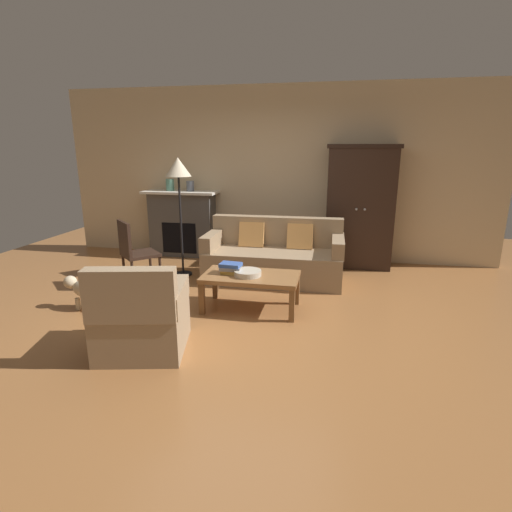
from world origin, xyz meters
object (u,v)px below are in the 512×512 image
armoire (360,207)px  armchair_near_left (141,320)px  fruit_bowl (248,273)px  mantel_vase_slate (190,186)px  side_chair_wooden (134,249)px  book_stack (231,268)px  fireplace (182,223)px  floor_lamp (178,174)px  couch (274,258)px  mantel_vase_jade (170,185)px  dog (86,289)px  coffee_table (251,279)px

armoire → armchair_near_left: 3.90m
armoire → fruit_bowl: size_ratio=5.98×
mantel_vase_slate → side_chair_wooden: (-0.22, -1.64, -0.69)m
fruit_bowl → armchair_near_left: (-0.74, -1.15, -0.14)m
book_stack → fireplace: bearing=123.8°
fireplace → floor_lamp: bearing=-69.2°
floor_lamp → armoire: bearing=21.5°
couch → mantel_vase_slate: bearing=147.8°
armoire → fireplace: bearing=178.5°
armchair_near_left → floor_lamp: bearing=102.2°
mantel_vase_jade → floor_lamp: bearing=-60.9°
armoire → side_chair_wooden: 3.41m
side_chair_wooden → armchair_near_left: bearing=-60.7°
dog → book_stack: bearing=13.0°
dog → mantel_vase_slate: bearing=81.1°
coffee_table → floor_lamp: 2.00m
book_stack → mantel_vase_slate: size_ratio=1.59×
mantel_vase_jade → mantel_vase_slate: mantel_vase_jade is taller
book_stack → mantel_vase_jade: 2.78m
couch → coffee_table: bearing=-94.6°
mantel_vase_slate → armchair_near_left: 3.51m
armoire → floor_lamp: 2.78m
side_chair_wooden → mantel_vase_jade: bearing=94.8°
coffee_table → mantel_vase_jade: (-1.85, 2.14, 0.85)m
armoire → book_stack: (-1.51, -2.07, -0.46)m
armchair_near_left → floor_lamp: (-0.49, 2.26, 1.16)m
couch → mantel_vase_slate: 2.07m
couch → side_chair_wooden: size_ratio=2.14×
armoire → dog: size_ratio=3.28×
fireplace → couch: size_ratio=0.65×
book_stack → armchair_near_left: 1.32m
fruit_bowl → coffee_table: bearing=52.2°
book_stack → floor_lamp: floor_lamp is taller
book_stack → mantel_vase_slate: (-1.26, 2.13, 0.72)m
fireplace → fruit_bowl: size_ratio=4.01×
couch → dog: 2.49m
coffee_table → armchair_near_left: armchair_near_left is taller
fruit_bowl → book_stack: size_ratio=1.16×
fruit_bowl → armoire: bearing=58.3°
side_chair_wooden → floor_lamp: floor_lamp is taller
couch → mantel_vase_slate: mantel_vase_slate is taller
armoire → book_stack: 2.61m
armoire → side_chair_wooden: bearing=-152.1°
mantel_vase_jade → armchair_near_left: bearing=-72.0°
fireplace → coffee_table: size_ratio=1.15×
fireplace → couch: fireplace is taller
couch → mantel_vase_jade: mantel_vase_jade is taller
mantel_vase_jade → side_chair_wooden: bearing=-85.2°
mantel_vase_jade → side_chair_wooden: 1.79m
floor_lamp → side_chair_wooden: bearing=-127.9°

